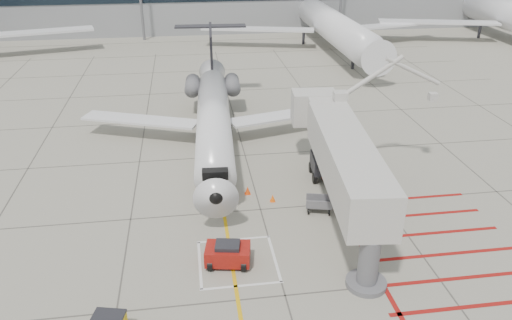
{
  "coord_description": "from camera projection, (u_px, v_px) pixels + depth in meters",
  "views": [
    {
      "loc": [
        -4.07,
        -22.47,
        16.55
      ],
      "look_at": [
        0.0,
        6.0,
        2.5
      ],
      "focal_mm": 35.0,
      "sensor_mm": 36.0,
      "label": 1
    }
  ],
  "objects": [
    {
      "name": "ground_power_unit",
      "position": [
        363.0,
        188.0,
        31.78
      ],
      "size": [
        2.8,
        1.99,
        2.02
      ],
      "primitive_type": null,
      "rotation": [
        0.0,
        0.0,
        -0.21
      ],
      "color": "silver",
      "rests_on": "ground_plane"
    },
    {
      "name": "baggage_cart",
      "position": [
        319.0,
        204.0,
        30.91
      ],
      "size": [
        1.82,
        1.39,
        1.02
      ],
      "primitive_type": null,
      "rotation": [
        0.0,
        0.0,
        -0.25
      ],
      "color": "#5C5B60",
      "rests_on": "ground_plane"
    },
    {
      "name": "jet_bridge",
      "position": [
        346.0,
        168.0,
        28.74
      ],
      "size": [
        9.92,
        18.24,
        7.02
      ],
      "primitive_type": null,
      "rotation": [
        0.0,
        0.0,
        -0.09
      ],
      "color": "beige",
      "rests_on": "ground_plane"
    },
    {
      "name": "cone_side",
      "position": [
        273.0,
        198.0,
        32.13
      ],
      "size": [
        0.35,
        0.35,
        0.48
      ],
      "primitive_type": "cone",
      "color": "#FB5F0D",
      "rests_on": "ground_plane"
    },
    {
      "name": "ground_plane",
      "position": [
        271.0,
        247.0,
        27.77
      ],
      "size": [
        260.0,
        260.0,
        0.0
      ],
      "primitive_type": "plane",
      "color": "gray",
      "rests_on": "ground"
    },
    {
      "name": "cone_nose",
      "position": [
        248.0,
        190.0,
        32.98
      ],
      "size": [
        0.39,
        0.39,
        0.55
      ],
      "primitive_type": "cone",
      "color": "#EC430C",
      "rests_on": "ground_plane"
    },
    {
      "name": "bg_aircraft_c",
      "position": [
        329.0,
        4.0,
        68.13
      ],
      "size": [
        35.07,
        38.97,
        11.69
      ],
      "primitive_type": null,
      "color": "silver",
      "rests_on": "ground_plane"
    },
    {
      "name": "regional_jet",
      "position": [
        213.0,
        112.0,
        36.55
      ],
      "size": [
        23.86,
        29.36,
        7.39
      ],
      "primitive_type": null,
      "rotation": [
        0.0,
        0.0,
        -0.05
      ],
      "color": "silver",
      "rests_on": "ground_plane"
    },
    {
      "name": "pushback_tug",
      "position": [
        228.0,
        253.0,
        26.14
      ],
      "size": [
        2.55,
        1.84,
        1.36
      ],
      "primitive_type": null,
      "rotation": [
        0.0,
        0.0,
        -0.18
      ],
      "color": "maroon",
      "rests_on": "ground_plane"
    }
  ]
}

